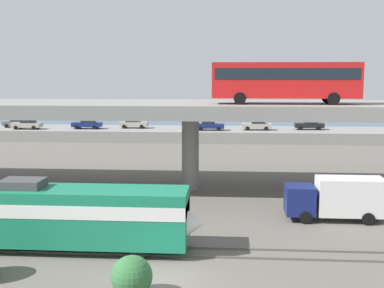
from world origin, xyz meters
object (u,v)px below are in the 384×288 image
(parked_car_1, at_px, (210,125))
(parked_car_2, at_px, (87,124))
(transit_bus_on_overpass, at_px, (285,79))
(parked_car_5, at_px, (17,123))
(parked_car_6, at_px, (27,124))
(train_locomotive, at_px, (77,214))
(parked_car_0, at_px, (134,123))
(parked_car_4, at_px, (309,125))
(service_truck_west, at_px, (337,197))
(parked_car_3, at_px, (257,125))

(parked_car_1, xyz_separation_m, parked_car_2, (-19.41, 0.69, 0.00))
(parked_car_2, bearing_deg, transit_bus_on_overpass, 127.25)
(parked_car_5, xyz_separation_m, parked_car_6, (2.77, -2.44, 0.00))
(parked_car_5, bearing_deg, parked_car_2, 174.33)
(train_locomotive, relative_size, parked_car_1, 3.49)
(parked_car_6, bearing_deg, parked_car_2, -172.33)
(parked_car_0, bearing_deg, train_locomotive, -82.78)
(train_locomotive, distance_m, parked_car_4, 55.33)
(service_truck_west, relative_size, parked_car_3, 1.48)
(transit_bus_on_overpass, xyz_separation_m, parked_car_6, (-36.20, 34.20, -7.39))
(parked_car_2, bearing_deg, parked_car_1, 177.95)
(parked_car_6, bearing_deg, parked_car_0, -170.46)
(parked_car_4, bearing_deg, parked_car_1, 7.62)
(train_locomotive, distance_m, service_truck_west, 18.01)
(parked_car_1, distance_m, parked_car_6, 28.66)
(transit_bus_on_overpass, bearing_deg, parked_car_3, -89.59)
(transit_bus_on_overpass, bearing_deg, train_locomotive, 46.92)
(transit_bus_on_overpass, relative_size, parked_car_5, 2.88)
(parked_car_2, xyz_separation_m, parked_car_5, (-12.01, 1.19, -0.00))
(parked_car_0, bearing_deg, parked_car_4, -0.27)
(parked_car_4, bearing_deg, parked_car_3, 8.11)
(parked_car_2, xyz_separation_m, parked_car_3, (26.70, 0.21, -0.00))
(parked_car_3, relative_size, parked_car_4, 1.03)
(train_locomotive, height_order, parked_car_4, train_locomotive)
(train_locomotive, height_order, parked_car_3, train_locomotive)
(parked_car_4, distance_m, parked_car_6, 44.20)
(parked_car_0, xyz_separation_m, parked_car_4, (27.74, -0.13, -0.00))
(train_locomotive, height_order, service_truck_west, train_locomotive)
(parked_car_4, bearing_deg, train_locomotive, 67.41)
(train_locomotive, distance_m, parked_car_2, 51.54)
(parked_car_0, relative_size, parked_car_5, 1.08)
(train_locomotive, xyz_separation_m, parked_car_2, (-13.63, 49.71, 0.27))
(parked_car_1, xyz_separation_m, parked_car_6, (-28.66, -0.55, 0.00))
(service_truck_west, relative_size, parked_car_4, 1.52)
(parked_car_6, bearing_deg, train_locomotive, 115.26)
(transit_bus_on_overpass, height_order, parked_car_0, transit_bus_on_overpass)
(parked_car_2, bearing_deg, parked_car_0, -168.08)
(train_locomotive, height_order, parked_car_1, train_locomotive)
(parked_car_5, height_order, parked_car_6, same)
(parked_car_3, distance_m, parked_car_6, 35.98)
(parked_car_6, bearing_deg, service_truck_west, 133.71)
(parked_car_0, bearing_deg, service_truck_west, -62.41)
(parked_car_3, bearing_deg, parked_car_2, 0.45)
(parked_car_0, distance_m, parked_car_1, 12.47)
(train_locomotive, xyz_separation_m, service_truck_west, (16.43, 7.35, -0.56))
(parked_car_0, xyz_separation_m, parked_car_1, (12.27, -2.20, -0.00))
(transit_bus_on_overpass, height_order, service_truck_west, transit_bus_on_overpass)
(train_locomotive, bearing_deg, parked_car_3, 75.32)
(parked_car_3, bearing_deg, train_locomotive, 75.32)
(transit_bus_on_overpass, xyz_separation_m, service_truck_west, (3.10, -6.90, -8.22))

